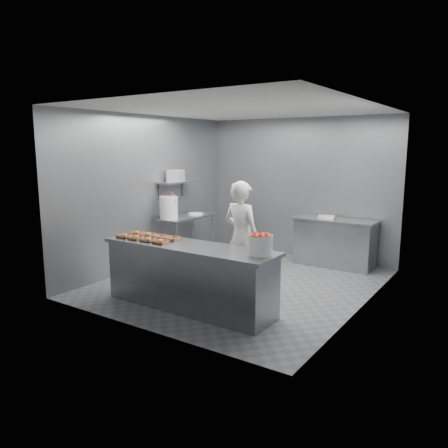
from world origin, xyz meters
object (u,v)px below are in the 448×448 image
(service_counter, at_px, (189,276))
(tray_0, at_px, (125,236))
(tray_4, at_px, (137,233))
(appliance, at_px, (176,176))
(worker, at_px, (241,237))
(back_counter, at_px, (334,242))
(tray_3, at_px, (161,242))
(tray_6, at_px, (161,237))
(prep_table, at_px, (185,232))
(strawberry_tub, at_px, (260,244))
(tray_1, at_px, (136,238))
(tray_7, at_px, (173,239))
(tray_5, at_px, (149,235))
(glaze_bucket, at_px, (169,207))

(service_counter, height_order, tray_0, tray_0)
(tray_4, distance_m, appliance, 2.05)
(appliance, bearing_deg, worker, -40.28)
(back_counter, relative_size, worker, 0.87)
(appliance, bearing_deg, tray_3, -71.32)
(worker, distance_m, appliance, 2.39)
(tray_6, distance_m, appliance, 2.27)
(service_counter, xyz_separation_m, appliance, (-1.82, 1.90, 1.22))
(prep_table, distance_m, strawberry_tub, 3.35)
(strawberry_tub, bearing_deg, tray_1, -174.28)
(tray_0, height_order, tray_7, tray_0)
(tray_3, distance_m, tray_5, 0.54)
(service_counter, bearing_deg, back_counter, 74.52)
(tray_6, bearing_deg, worker, 45.13)
(tray_0, height_order, tray_6, tray_0)
(service_counter, relative_size, tray_5, 13.88)
(back_counter, relative_size, glaze_bucket, 2.92)
(tray_3, bearing_deg, tray_4, 160.52)
(tray_6, bearing_deg, tray_1, -133.66)
(tray_6, bearing_deg, back_counter, 63.93)
(back_counter, distance_m, tray_3, 3.65)
(strawberry_tub, distance_m, glaze_bucket, 3.11)
(tray_6, distance_m, strawberry_tub, 1.71)
(service_counter, bearing_deg, tray_1, -171.69)
(tray_3, bearing_deg, service_counter, 18.03)
(tray_4, height_order, tray_7, tray_4)
(tray_3, height_order, tray_6, tray_3)
(tray_0, xyz_separation_m, tray_6, (0.48, 0.25, -0.00))
(tray_1, bearing_deg, appliance, 115.09)
(worker, bearing_deg, strawberry_tub, 140.20)
(service_counter, relative_size, tray_3, 13.88)
(prep_table, bearing_deg, glaze_bucket, -93.02)
(back_counter, relative_size, appliance, 5.07)
(service_counter, relative_size, tray_0, 13.88)
(glaze_bucket, bearing_deg, tray_5, -59.88)
(prep_table, relative_size, glaze_bucket, 2.34)
(tray_6, relative_size, appliance, 0.63)
(strawberry_tub, bearing_deg, tray_3, -172.43)
(strawberry_tub, bearing_deg, prep_table, 145.42)
(back_counter, xyz_separation_m, tray_7, (-1.29, -3.12, 0.47))
(tray_0, relative_size, tray_6, 1.00)
(tray_5, distance_m, strawberry_tub, 1.96)
(back_counter, relative_size, tray_0, 8.01)
(tray_4, relative_size, worker, 0.11)
(back_counter, bearing_deg, appliance, -153.60)
(prep_table, bearing_deg, tray_6, -60.72)
(tray_5, bearing_deg, strawberry_tub, -1.73)
(tray_0, bearing_deg, prep_table, 104.55)
(service_counter, height_order, tray_3, tray_3)
(back_counter, xyz_separation_m, tray_4, (-2.01, -3.12, 0.47))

